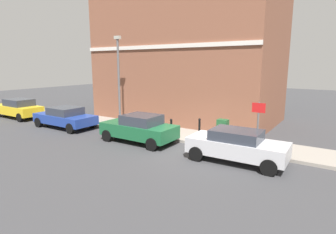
{
  "coord_description": "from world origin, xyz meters",
  "views": [
    {
      "loc": [
        -11.44,
        -5.88,
        4.12
      ],
      "look_at": [
        1.21,
        2.48,
        1.2
      ],
      "focal_mm": 29.31,
      "sensor_mm": 36.0,
      "label": 1
    }
  ],
  "objects_px": {
    "car_silver": "(237,145)",
    "bollard_far_kerb": "(171,127)",
    "car_green": "(139,128)",
    "car_yellow": "(18,108)",
    "street_sign": "(258,119)",
    "bollard_near_cabinet": "(199,127)",
    "utility_cabinet": "(222,131)",
    "lamppost": "(119,77)",
    "car_blue": "(65,117)"
  },
  "relations": [
    {
      "from": "utility_cabinet",
      "to": "car_green",
      "type": "bearing_deg",
      "value": 119.86
    },
    {
      "from": "car_yellow",
      "to": "street_sign",
      "type": "xyz_separation_m",
      "value": [
        1.3,
        -18.01,
        0.89
      ]
    },
    {
      "from": "bollard_far_kerb",
      "to": "car_yellow",
      "type": "bearing_deg",
      "value": 95.46
    },
    {
      "from": "car_blue",
      "to": "utility_cabinet",
      "type": "relative_size",
      "value": 3.81
    },
    {
      "from": "car_silver",
      "to": "car_blue",
      "type": "bearing_deg",
      "value": -1.63
    },
    {
      "from": "car_yellow",
      "to": "car_silver",
      "type": "bearing_deg",
      "value": 179.23
    },
    {
      "from": "car_silver",
      "to": "lamppost",
      "type": "relative_size",
      "value": 0.73
    },
    {
      "from": "car_silver",
      "to": "car_yellow",
      "type": "height_order",
      "value": "car_yellow"
    },
    {
      "from": "bollard_near_cabinet",
      "to": "lamppost",
      "type": "relative_size",
      "value": 0.18
    },
    {
      "from": "utility_cabinet",
      "to": "bollard_far_kerb",
      "type": "xyz_separation_m",
      "value": [
        -0.83,
        2.66,
        0.02
      ]
    },
    {
      "from": "bollard_near_cabinet",
      "to": "street_sign",
      "type": "distance_m",
      "value": 3.66
    },
    {
      "from": "street_sign",
      "to": "car_yellow",
      "type": "bearing_deg",
      "value": 94.14
    },
    {
      "from": "car_green",
      "to": "bollard_far_kerb",
      "type": "xyz_separation_m",
      "value": [
        1.36,
        -1.16,
        -0.07
      ]
    },
    {
      "from": "car_green",
      "to": "lamppost",
      "type": "relative_size",
      "value": 0.72
    },
    {
      "from": "car_silver",
      "to": "bollard_far_kerb",
      "type": "height_order",
      "value": "car_silver"
    },
    {
      "from": "car_yellow",
      "to": "utility_cabinet",
      "type": "distance_m",
      "value": 16.14
    },
    {
      "from": "car_silver",
      "to": "bollard_far_kerb",
      "type": "bearing_deg",
      "value": -20.23
    },
    {
      "from": "bollard_far_kerb",
      "to": "street_sign",
      "type": "distance_m",
      "value": 4.77
    },
    {
      "from": "car_silver",
      "to": "utility_cabinet",
      "type": "bearing_deg",
      "value": -56.71
    },
    {
      "from": "utility_cabinet",
      "to": "street_sign",
      "type": "relative_size",
      "value": 0.5
    },
    {
      "from": "bollard_far_kerb",
      "to": "lamppost",
      "type": "height_order",
      "value": "lamppost"
    },
    {
      "from": "car_blue",
      "to": "bollard_near_cabinet",
      "type": "relative_size",
      "value": 4.22
    },
    {
      "from": "car_blue",
      "to": "utility_cabinet",
      "type": "height_order",
      "value": "car_blue"
    },
    {
      "from": "lamppost",
      "to": "street_sign",
      "type": "bearing_deg",
      "value": -94.08
    },
    {
      "from": "car_silver",
      "to": "lamppost",
      "type": "xyz_separation_m",
      "value": [
        2.13,
        8.7,
        2.56
      ]
    },
    {
      "from": "bollard_far_kerb",
      "to": "lamppost",
      "type": "relative_size",
      "value": 0.18
    },
    {
      "from": "bollard_near_cabinet",
      "to": "bollard_far_kerb",
      "type": "bearing_deg",
      "value": 126.56
    },
    {
      "from": "bollard_near_cabinet",
      "to": "car_green",
      "type": "bearing_deg",
      "value": 133.48
    },
    {
      "from": "car_green",
      "to": "street_sign",
      "type": "distance_m",
      "value": 6.06
    },
    {
      "from": "utility_cabinet",
      "to": "lamppost",
      "type": "height_order",
      "value": "lamppost"
    },
    {
      "from": "utility_cabinet",
      "to": "bollard_near_cabinet",
      "type": "bearing_deg",
      "value": 85.92
    },
    {
      "from": "car_blue",
      "to": "bollard_near_cabinet",
      "type": "distance_m",
      "value": 8.97
    },
    {
      "from": "car_green",
      "to": "bollard_near_cabinet",
      "type": "relative_size",
      "value": 3.97
    },
    {
      "from": "bollard_far_kerb",
      "to": "car_blue",
      "type": "bearing_deg",
      "value": 100.64
    },
    {
      "from": "car_yellow",
      "to": "bollard_near_cabinet",
      "type": "height_order",
      "value": "car_yellow"
    },
    {
      "from": "car_yellow",
      "to": "utility_cabinet",
      "type": "xyz_separation_m",
      "value": [
        2.11,
        -16.0,
        -0.09
      ]
    },
    {
      "from": "car_silver",
      "to": "utility_cabinet",
      "type": "distance_m",
      "value": 2.78
    },
    {
      "from": "lamppost",
      "to": "car_green",
      "type": "bearing_deg",
      "value": -121.62
    },
    {
      "from": "car_green",
      "to": "car_yellow",
      "type": "relative_size",
      "value": 0.94
    },
    {
      "from": "utility_cabinet",
      "to": "bollard_near_cabinet",
      "type": "xyz_separation_m",
      "value": [
        0.1,
        1.4,
        0.02
      ]
    },
    {
      "from": "car_blue",
      "to": "utility_cabinet",
      "type": "xyz_separation_m",
      "value": [
        2.23,
        -10.07,
        -0.03
      ]
    },
    {
      "from": "bollard_far_kerb",
      "to": "car_silver",
      "type": "bearing_deg",
      "value": -108.89
    },
    {
      "from": "car_silver",
      "to": "car_yellow",
      "type": "xyz_separation_m",
      "value": [
        0.17,
        17.58,
        0.03
      ]
    },
    {
      "from": "street_sign",
      "to": "car_silver",
      "type": "bearing_deg",
      "value": 163.64
    },
    {
      "from": "bollard_far_kerb",
      "to": "street_sign",
      "type": "xyz_separation_m",
      "value": [
        0.03,
        -4.67,
        0.96
      ]
    },
    {
      "from": "bollard_far_kerb",
      "to": "bollard_near_cabinet",
      "type": "bearing_deg",
      "value": -53.44
    },
    {
      "from": "car_yellow",
      "to": "lamppost",
      "type": "xyz_separation_m",
      "value": [
        1.96,
        -8.87,
        2.53
      ]
    },
    {
      "from": "car_green",
      "to": "bollard_near_cabinet",
      "type": "bearing_deg",
      "value": -136.9
    },
    {
      "from": "car_silver",
      "to": "utility_cabinet",
      "type": "relative_size",
      "value": 3.62
    },
    {
      "from": "car_yellow",
      "to": "street_sign",
      "type": "relative_size",
      "value": 1.91
    }
  ]
}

